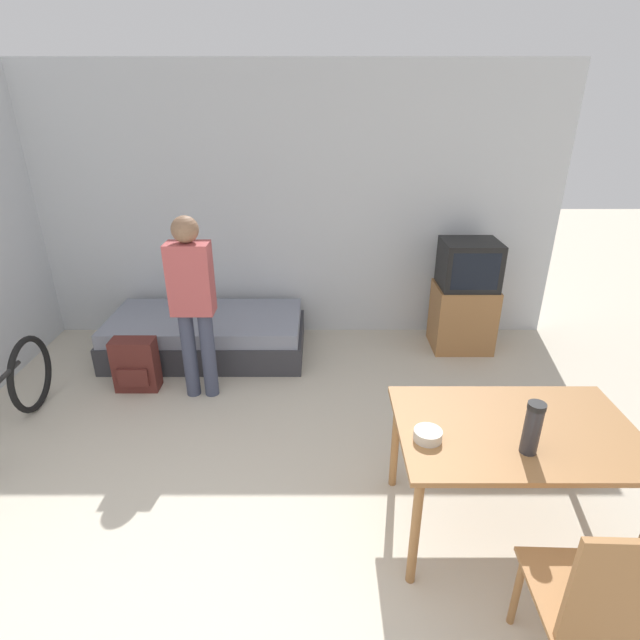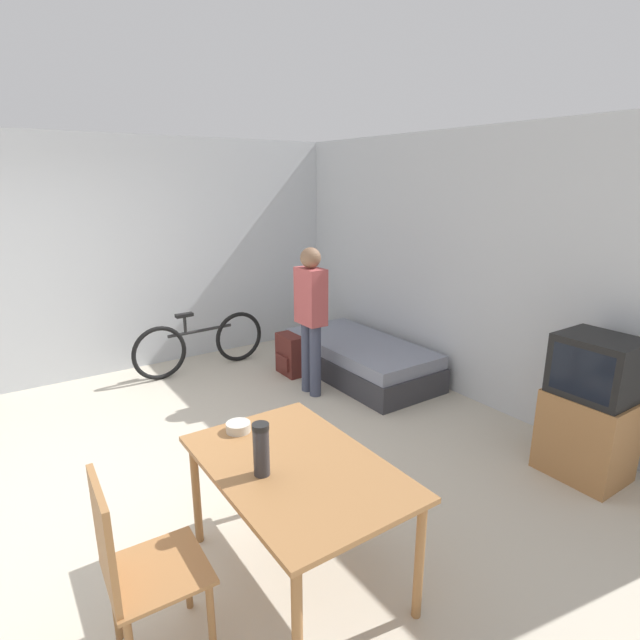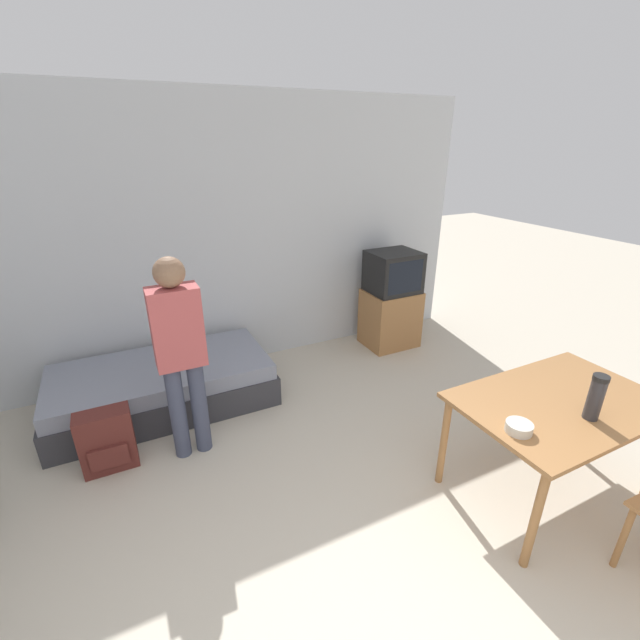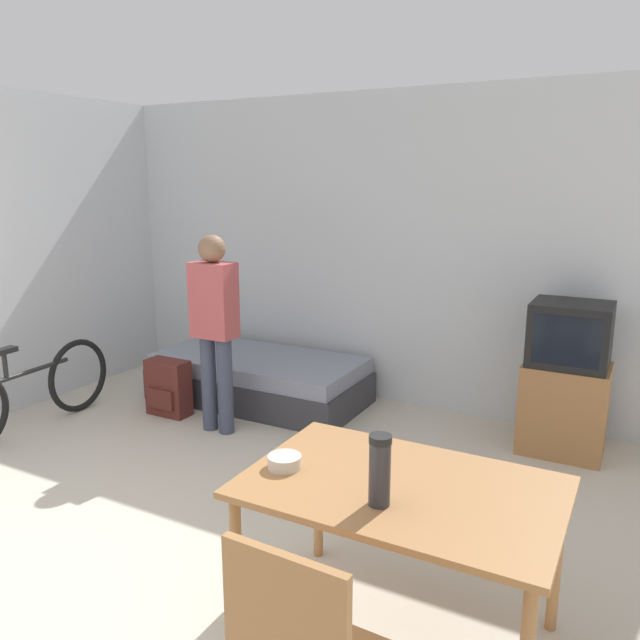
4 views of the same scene
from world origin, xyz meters
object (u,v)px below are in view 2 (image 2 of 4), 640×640
(mate_bowl, at_px, (238,427))
(tv, at_px, (590,409))
(wooden_chair, at_px, (133,563))
(daybed, at_px, (360,358))
(backpack, at_px, (290,355))
(bicycle, at_px, (201,344))
(person_standing, at_px, (311,312))
(dining_table, at_px, (296,477))
(thermos_flask, at_px, (261,447))

(mate_bowl, bearing_deg, tv, 70.53)
(wooden_chair, distance_m, mate_bowl, 0.98)
(tv, xyz_separation_m, mate_bowl, (-0.88, -2.48, 0.21))
(daybed, bearing_deg, backpack, -125.98)
(bicycle, bearing_deg, wooden_chair, -25.62)
(bicycle, distance_m, mate_bowl, 3.06)
(daybed, relative_size, tv, 1.70)
(bicycle, bearing_deg, person_standing, 28.57)
(tv, relative_size, bicycle, 0.68)
(daybed, bearing_deg, dining_table, -45.21)
(person_standing, relative_size, backpack, 3.26)
(dining_table, relative_size, mate_bowl, 8.71)
(dining_table, bearing_deg, tv, 81.28)
(thermos_flask, height_order, backpack, thermos_flask)
(dining_table, relative_size, bicycle, 0.80)
(mate_bowl, bearing_deg, backpack, 142.69)
(mate_bowl, relative_size, backpack, 0.31)
(daybed, xyz_separation_m, backpack, (-0.48, -0.66, 0.03))
(person_standing, bearing_deg, wooden_chair, -47.89)
(mate_bowl, bearing_deg, daybed, 126.13)
(dining_table, height_order, person_standing, person_standing)
(tv, bearing_deg, daybed, -176.56)
(wooden_chair, bearing_deg, thermos_flask, 94.55)
(tv, distance_m, mate_bowl, 2.64)
(backpack, bearing_deg, daybed, 54.02)
(mate_bowl, bearing_deg, wooden_chair, -55.26)
(daybed, relative_size, backpack, 3.98)
(tv, relative_size, thermos_flask, 3.86)
(bicycle, bearing_deg, mate_bowl, -16.58)
(daybed, bearing_deg, person_standing, -81.99)
(thermos_flask, bearing_deg, backpack, 146.64)
(tv, distance_m, bicycle, 4.11)
(person_standing, relative_size, thermos_flask, 5.39)
(mate_bowl, distance_m, backpack, 2.79)
(tv, bearing_deg, dining_table, -98.72)
(bicycle, bearing_deg, tv, 23.15)
(tv, distance_m, wooden_chair, 3.28)
(dining_table, distance_m, backpack, 3.14)
(bicycle, distance_m, person_standing, 1.60)
(daybed, relative_size, wooden_chair, 1.93)
(backpack, bearing_deg, mate_bowl, -37.31)
(bicycle, xyz_separation_m, thermos_flask, (3.39, -0.96, 0.56))
(wooden_chair, xyz_separation_m, thermos_flask, (-0.06, 0.69, 0.33))
(tv, height_order, dining_table, tv)
(dining_table, xyz_separation_m, wooden_chair, (0.04, -0.89, -0.10))
(dining_table, distance_m, person_standing, 2.58)
(tv, height_order, mate_bowl, tv)
(dining_table, distance_m, mate_bowl, 0.53)
(wooden_chair, bearing_deg, person_standing, 132.11)
(daybed, height_order, tv, tv)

